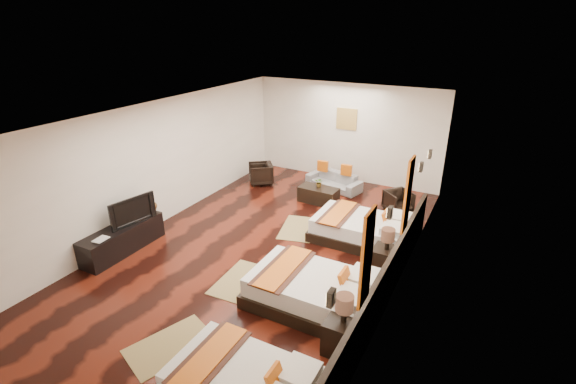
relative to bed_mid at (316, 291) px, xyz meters
The scene contains 29 objects.
floor 2.01m from the bed_mid, 148.78° to the left, with size 5.50×9.50×0.01m, color black.
ceiling 3.20m from the bed_mid, 148.78° to the left, with size 5.50×9.50×0.01m, color white.
back_wall 6.13m from the bed_mid, 106.37° to the left, with size 5.50×0.01×2.80m, color silver.
left_wall 4.70m from the bed_mid, 166.98° to the left, with size 0.01×9.50×2.80m, color silver.
right_wall 1.85m from the bed_mid, 44.35° to the left, with size 0.01×9.50×2.80m, color silver.
headboard_panel 1.05m from the bed_mid, 12.73° to the left, with size 0.08×6.60×0.90m, color black.
bed_mid is the anchor object (origin of this frame).
bed_far 2.45m from the bed_mid, 90.03° to the left, with size 2.08×1.31×0.79m.
nightstand_a 1.05m from the bed_mid, 44.77° to the right, with size 0.48×0.48×0.95m.
nightstand_b 1.65m from the bed_mid, 63.05° to the left, with size 0.47×0.47×0.92m.
jute_mat_near 2.38m from the bed_mid, 129.15° to the right, with size 0.75×1.20×0.01m, color olive.
jute_mat_mid 1.51m from the bed_mid, behind, with size 0.75×1.20×0.01m, color olive.
jute_mat_far 2.73m from the bed_mid, 122.49° to the left, with size 0.75×1.20×0.01m, color olive.
tv_console 4.20m from the bed_mid, behind, with size 0.50×1.80×0.55m, color black.
tv 4.18m from the bed_mid, behind, with size 0.99×0.13×0.57m, color black.
book 4.28m from the bed_mid, 169.05° to the right, with size 0.21×0.28×0.03m, color black.
figurine 4.26m from the bed_mid, behind, with size 0.31×0.31×0.33m, color brown.
sofa 5.17m from the bed_mid, 108.75° to the left, with size 1.57×0.61×0.46m, color gray.
armchair_left 5.63m from the bed_mid, 130.68° to the left, with size 0.64×0.66×0.60m, color black.
armchair_right 4.26m from the bed_mid, 85.92° to the left, with size 0.58×0.59×0.54m, color black.
coffee_table 4.19m from the bed_mid, 113.37° to the left, with size 1.00×0.50×0.40m, color black.
table_plant 4.26m from the bed_mid, 113.24° to the left, with size 0.22×0.19×0.24m, color #326120.
orange_panel_a 1.96m from the bed_mid, 40.16° to the right, with size 0.04×0.40×1.30m, color #D86014.
orange_panel_b 2.20m from the bed_mid, 52.15° to the left, with size 0.04×0.40×1.30m, color #D86014.
sconce_near 2.71m from the bed_mid, 62.94° to the right, with size 0.07×0.12×0.18m.
sconce_mid 1.88m from the bed_mid, 12.80° to the left, with size 0.07×0.12×0.18m.
sconce_far 3.06m from the bed_mid, 67.48° to the left, with size 0.07×0.12×0.18m.
sconce_lounge 3.81m from the bed_mid, 73.17° to the left, with size 0.07×0.12×0.18m.
gold_artwork 6.19m from the bed_mid, 106.42° to the left, with size 0.60×0.04×0.60m, color #AD873F.
Camera 1 is at (3.88, -6.13, 4.39)m, focal length 25.47 mm.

